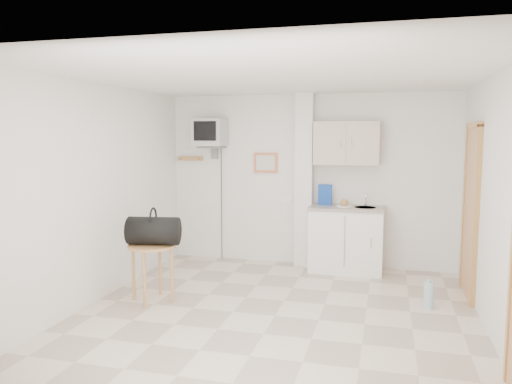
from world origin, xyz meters
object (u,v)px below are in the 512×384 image
(round_table, at_px, (152,253))
(water_bottle, at_px, (429,295))
(duffel_bag, at_px, (153,231))
(crt_television, at_px, (210,133))

(round_table, xyz_separation_m, water_bottle, (3.06, 0.56, -0.41))
(duffel_bag, height_order, water_bottle, duffel_bag)
(duffel_bag, relative_size, water_bottle, 1.88)
(round_table, bearing_deg, duffel_bag, 3.47)
(crt_television, height_order, round_table, crt_television)
(crt_television, bearing_deg, duffel_bag, -89.84)
(crt_television, distance_m, duffel_bag, 2.21)
(round_table, relative_size, water_bottle, 2.02)
(crt_television, height_order, duffel_bag, crt_television)
(water_bottle, bearing_deg, duffel_bag, -169.57)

